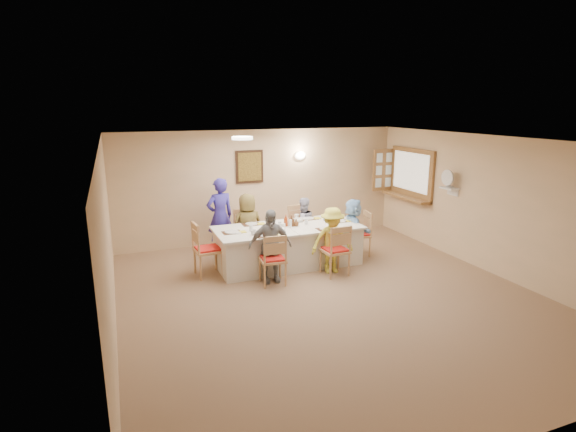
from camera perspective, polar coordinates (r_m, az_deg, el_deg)
name	(u,v)px	position (r m, az deg, el deg)	size (l,w,h in m)	color
ground	(331,297)	(7.39, 5.50, -10.25)	(7.00, 7.00, 0.00)	brown
room_walls	(333,206)	(6.91, 5.79, 1.28)	(7.00, 7.00, 7.00)	tan
wall_picture	(250,167)	(9.95, -4.91, 6.26)	(0.62, 0.05, 0.72)	black
wall_sconce	(300,155)	(10.31, 1.57, 7.69)	(0.26, 0.09, 0.18)	white
ceiling_light	(242,138)	(7.80, -5.83, 9.82)	(0.36, 0.36, 0.05)	white
serving_hatch	(412,174)	(10.61, 15.42, 5.20)	(0.06, 1.50, 1.15)	olive
hatch_sill	(406,197)	(10.63, 14.72, 2.38)	(0.30, 1.50, 0.05)	olive
shutter_door	(383,170)	(11.08, 11.99, 5.74)	(0.55, 0.04, 1.00)	olive
fan_shelf	(449,188)	(9.54, 19.81, 3.33)	(0.22, 0.36, 0.03)	white
desk_fan	(449,181)	(9.50, 19.74, 4.21)	(0.30, 0.30, 0.28)	#A5A5A8
dining_table	(288,246)	(8.67, 0.00, -3.79)	(2.80, 1.18, 0.76)	white
chair_back_left	(246,233)	(9.19, -5.32, -2.19)	(0.46, 0.46, 0.96)	tan
chair_back_right	(300,228)	(9.57, 1.60, -1.51)	(0.45, 0.45, 0.94)	tan
chair_front_left	(272,258)	(7.74, -1.98, -5.39)	(0.44, 0.44, 0.92)	tan
chair_front_right	(335,249)	(8.19, 5.98, -4.23)	(0.46, 0.46, 0.96)	tan
chair_left_end	(208,249)	(8.22, -10.13, -4.11)	(0.48, 0.48, 1.01)	tan
chair_right_end	(358,234)	(9.30, 8.93, -2.23)	(0.44, 0.44, 0.92)	tan
diner_back_left	(248,226)	(9.03, -5.13, -1.28)	(0.68, 0.48, 1.32)	brown
diner_back_right	(303,224)	(9.44, 1.88, -1.09)	(0.57, 0.45, 1.15)	#ADADC8
diner_front_left	(270,246)	(7.78, -2.29, -3.81)	(0.79, 0.39, 1.30)	gray
diner_front_right	(332,240)	(8.25, 5.62, -3.11)	(0.84, 0.54, 1.23)	yellow
diner_right_end	(353,228)	(9.20, 8.26, -1.47)	(0.52, 1.15, 1.20)	#9ACDFF
caregiver	(220,216)	(9.33, -8.62, -0.03)	(0.65, 0.49, 1.59)	#382FA8
placemat_fl	(265,236)	(7.99, -2.91, -2.50)	(0.33, 0.25, 0.01)	#472B19
plate_fl	(265,235)	(7.98, -2.91, -2.44)	(0.25, 0.25, 0.02)	white
napkin_fl	(276,235)	(8.00, -1.57, -2.42)	(0.13, 0.13, 0.01)	yellow
placemat_fr	(326,229)	(8.43, 4.85, -1.66)	(0.34, 0.26, 0.01)	#472B19
plate_fr	(326,228)	(8.42, 4.85, -1.59)	(0.24, 0.24, 0.02)	white
napkin_fr	(336,228)	(8.46, 6.09, -1.57)	(0.13, 0.13, 0.01)	yellow
placemat_bl	(251,224)	(8.76, -4.66, -1.05)	(0.36, 0.26, 0.01)	#472B19
plate_bl	(251,224)	(8.76, -4.66, -0.99)	(0.24, 0.24, 0.01)	white
napkin_bl	(261,224)	(8.76, -3.44, -0.98)	(0.15, 0.15, 0.01)	yellow
placemat_br	(308,219)	(9.16, 2.54, -0.34)	(0.37, 0.27, 0.01)	#472B19
plate_br	(308,218)	(9.16, 2.54, -0.28)	(0.25, 0.25, 0.02)	white
napkin_br	(317,218)	(9.19, 3.69, -0.27)	(0.15, 0.15, 0.01)	yellow
placemat_le	(232,232)	(8.24, -7.14, -2.08)	(0.34, 0.25, 0.01)	#472B19
plate_le	(232,232)	(8.24, -7.15, -2.01)	(0.26, 0.26, 0.02)	white
napkin_le	(242,232)	(8.24, -5.85, -2.00)	(0.14, 0.14, 0.01)	yellow
placemat_re	(340,221)	(9.02, 6.64, -0.66)	(0.33, 0.24, 0.01)	#472B19
plate_re	(340,221)	(9.02, 6.64, -0.60)	(0.23, 0.23, 0.01)	white
napkin_re	(349,221)	(9.06, 7.80, -0.58)	(0.15, 0.15, 0.01)	yellow
teacup_a	(254,232)	(8.05, -4.35, -2.09)	(0.14, 0.14, 0.09)	white
teacup_b	(297,216)	(9.17, 1.11, -0.05)	(0.12, 0.12, 0.09)	white
bowl_a	(280,230)	(8.27, -0.98, -1.75)	(0.25, 0.25, 0.05)	white
bowl_b	(299,220)	(8.94, 1.39, -0.52)	(0.25, 0.25, 0.06)	white
condiment_ketchup	(286,221)	(8.57, -0.28, -0.58)	(0.10, 0.10, 0.22)	#A4340E
condiment_brown	(291,221)	(8.58, 0.44, -0.61)	(0.10, 0.10, 0.21)	#512E15
condiment_malt	(296,223)	(8.59, 1.03, -0.85)	(0.14, 0.14, 0.14)	#512E15
drinking_glass	(280,224)	(8.54, -1.06, -1.02)	(0.07, 0.07, 0.10)	silver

